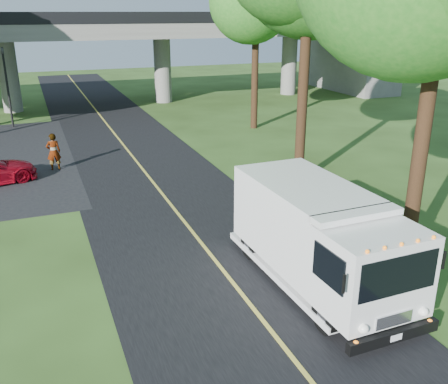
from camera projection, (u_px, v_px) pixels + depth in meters
ground at (259, 316)px, 12.77m from camera, size 120.00×120.00×0.00m
road at (160, 192)px, 21.52m from camera, size 7.00×90.00×0.02m
lane_line at (160, 191)px, 21.52m from camera, size 0.12×90.00×0.01m
overpass at (88, 49)px, 39.23m from camera, size 54.00×10.00×7.30m
traffic_signal at (6, 79)px, 32.39m from camera, size 0.18×0.22×5.20m
step_van at (318, 235)px, 13.78m from camera, size 2.62×6.74×2.80m
pedestrian at (54, 152)px, 24.20m from camera, size 0.70×0.49×1.84m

